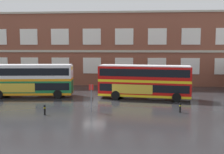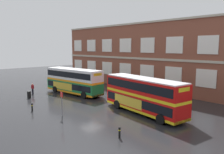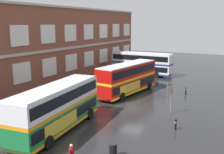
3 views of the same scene
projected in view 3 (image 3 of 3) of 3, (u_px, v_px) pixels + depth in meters
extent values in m
plane|color=#232326|center=(116.00, 106.00, 31.24)|extent=(120.00, 120.00, 0.00)
cube|color=brown|center=(27.00, 48.00, 39.81)|extent=(56.89, 8.00, 11.54)
cube|color=#B2A893|center=(49.00, 51.00, 37.99)|extent=(56.89, 0.16, 0.36)
cube|color=#B2A893|center=(47.00, 5.00, 36.79)|extent=(56.89, 0.28, 0.30)
cube|color=silver|center=(22.00, 73.00, 33.96)|extent=(2.90, 0.12, 2.54)
cube|color=silver|center=(50.00, 67.00, 38.45)|extent=(2.90, 0.12, 2.54)
cube|color=silver|center=(71.00, 62.00, 42.94)|extent=(2.90, 0.12, 2.54)
cube|color=silver|center=(89.00, 59.00, 47.42)|extent=(2.90, 0.12, 2.54)
cube|color=silver|center=(104.00, 56.00, 51.91)|extent=(2.90, 0.12, 2.54)
cube|color=silver|center=(116.00, 53.00, 56.40)|extent=(2.90, 0.12, 2.54)
cube|color=silver|center=(126.00, 51.00, 60.88)|extent=(2.90, 0.12, 2.54)
cube|color=silver|center=(20.00, 36.00, 33.06)|extent=(2.90, 0.12, 2.54)
cube|color=silver|center=(48.00, 34.00, 37.54)|extent=(2.90, 0.12, 2.54)
cube|color=silver|center=(70.00, 33.00, 42.03)|extent=(2.90, 0.12, 2.54)
cube|color=silver|center=(89.00, 32.00, 46.52)|extent=(2.90, 0.12, 2.54)
cube|color=silver|center=(103.00, 31.00, 51.00)|extent=(2.90, 0.12, 2.54)
cube|color=silver|center=(116.00, 30.00, 55.49)|extent=(2.90, 0.12, 2.54)
cube|color=silver|center=(127.00, 30.00, 59.98)|extent=(2.90, 0.12, 2.54)
cube|color=#197038|center=(58.00, 117.00, 23.88)|extent=(11.21, 3.74, 1.75)
cube|color=black|center=(57.00, 115.00, 23.84)|extent=(10.78, 3.73, 0.90)
cube|color=orange|center=(57.00, 106.00, 23.68)|extent=(11.21, 3.74, 0.30)
cube|color=silver|center=(57.00, 96.00, 23.50)|extent=(11.21, 3.74, 1.55)
cube|color=black|center=(57.00, 95.00, 23.48)|extent=(10.78, 3.73, 0.90)
cube|color=orange|center=(58.00, 125.00, 24.03)|extent=(11.22, 3.76, 0.28)
cube|color=silver|center=(56.00, 87.00, 23.34)|extent=(10.98, 3.62, 0.12)
cube|color=gold|center=(62.00, 123.00, 22.20)|extent=(4.81, 0.56, 1.10)
cube|color=yellow|center=(85.00, 79.00, 28.41)|extent=(0.24, 1.65, 0.40)
cylinder|color=black|center=(90.00, 113.00, 27.08)|extent=(1.07, 0.43, 1.04)
cylinder|color=black|center=(68.00, 110.00, 27.99)|extent=(1.07, 0.43, 1.04)
cylinder|color=black|center=(48.00, 142.00, 20.55)|extent=(1.07, 0.43, 1.04)
cylinder|color=black|center=(21.00, 137.00, 21.47)|extent=(1.07, 0.43, 1.04)
cube|color=red|center=(127.00, 85.00, 36.44)|extent=(11.24, 3.96, 1.75)
cube|color=black|center=(127.00, 83.00, 36.40)|extent=(10.81, 3.94, 0.90)
cube|color=yellow|center=(128.00, 77.00, 36.24)|extent=(11.24, 3.96, 0.30)
cube|color=red|center=(128.00, 70.00, 36.05)|extent=(11.24, 3.96, 1.55)
cube|color=black|center=(128.00, 70.00, 36.04)|extent=(10.81, 3.94, 0.90)
cube|color=yellow|center=(127.00, 90.00, 36.58)|extent=(11.24, 3.98, 0.28)
cube|color=silver|center=(128.00, 64.00, 35.89)|extent=(11.01, 3.83, 0.12)
cube|color=gold|center=(131.00, 87.00, 34.63)|extent=(4.80, 0.66, 1.10)
cube|color=yellow|center=(147.00, 62.00, 40.35)|extent=(0.27, 1.65, 0.40)
cylinder|color=black|center=(149.00, 86.00, 38.94)|extent=(1.07, 0.45, 1.04)
cylinder|color=black|center=(134.00, 83.00, 40.38)|extent=(1.07, 0.45, 1.04)
cylinder|color=black|center=(122.00, 97.00, 33.21)|extent=(1.07, 0.45, 1.04)
cylinder|color=black|center=(105.00, 94.00, 34.65)|extent=(1.07, 0.45, 1.04)
cube|color=silver|center=(142.00, 68.00, 49.59)|extent=(2.78, 11.05, 1.75)
cube|color=black|center=(142.00, 67.00, 49.55)|extent=(2.81, 10.61, 0.90)
cube|color=navy|center=(142.00, 63.00, 49.39)|extent=(2.78, 11.05, 0.30)
cube|color=silver|center=(142.00, 58.00, 49.21)|extent=(2.78, 11.05, 1.55)
cube|color=black|center=(142.00, 57.00, 49.19)|extent=(2.81, 10.61, 0.90)
cube|color=navy|center=(141.00, 72.00, 49.73)|extent=(2.80, 11.05, 0.28)
cube|color=silver|center=(142.00, 53.00, 49.04)|extent=(2.68, 10.83, 0.12)
cube|color=gold|center=(151.00, 67.00, 50.05)|extent=(0.13, 4.84, 1.10)
cube|color=yellow|center=(115.00, 54.00, 51.72)|extent=(1.66, 0.10, 0.40)
cylinder|color=black|center=(126.00, 69.00, 52.65)|extent=(0.34, 1.05, 1.04)
cylinder|color=black|center=(120.00, 71.00, 50.46)|extent=(0.34, 1.05, 1.04)
cylinder|color=black|center=(161.00, 73.00, 49.25)|extent=(0.34, 1.05, 1.04)
cylinder|color=black|center=(156.00, 75.00, 47.07)|extent=(0.34, 1.05, 1.04)
cube|color=maroon|center=(71.00, 152.00, 17.66)|extent=(0.45, 0.35, 0.60)
cylinder|color=maroon|center=(70.00, 154.00, 17.41)|extent=(0.14, 0.14, 0.57)
cylinder|color=maroon|center=(73.00, 150.00, 17.92)|extent=(0.14, 0.14, 0.57)
sphere|color=tan|center=(71.00, 146.00, 17.57)|extent=(0.22, 0.22, 0.22)
cylinder|color=slate|center=(171.00, 101.00, 28.38)|extent=(0.10, 0.10, 2.70)
cube|color=red|center=(172.00, 91.00, 28.16)|extent=(0.44, 0.04, 0.56)
cylinder|color=black|center=(113.00, 151.00, 19.28)|extent=(0.56, 0.56, 0.95)
cylinder|color=black|center=(113.00, 144.00, 19.18)|extent=(0.60, 0.60, 0.08)
cylinder|color=black|center=(186.00, 91.00, 36.17)|extent=(0.18, 0.18, 0.95)
cylinder|color=yellow|center=(186.00, 89.00, 36.13)|extent=(0.19, 0.19, 0.08)
cylinder|color=black|center=(176.00, 125.00, 24.23)|extent=(0.18, 0.18, 0.95)
cylinder|color=yellow|center=(176.00, 122.00, 24.19)|extent=(0.19, 0.19, 0.08)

